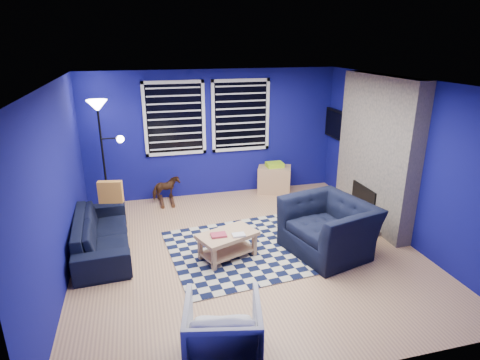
# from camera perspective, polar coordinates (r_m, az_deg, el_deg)

# --- Properties ---
(floor) EXTENTS (5.00, 5.00, 0.00)m
(floor) POSITION_cam_1_polar(r_m,az_deg,el_deg) (6.17, 0.98, -9.99)
(floor) COLOR tan
(floor) RESTS_ON ground
(ceiling) EXTENTS (5.00, 5.00, 0.00)m
(ceiling) POSITION_cam_1_polar(r_m,az_deg,el_deg) (5.40, 1.13, 13.79)
(ceiling) COLOR white
(ceiling) RESTS_ON wall_back
(wall_back) EXTENTS (5.00, 0.00, 5.00)m
(wall_back) POSITION_cam_1_polar(r_m,az_deg,el_deg) (8.01, -3.79, 6.53)
(wall_back) COLOR navy
(wall_back) RESTS_ON floor
(wall_left) EXTENTS (0.00, 5.00, 5.00)m
(wall_left) POSITION_cam_1_polar(r_m,az_deg,el_deg) (5.57, -24.57, -1.03)
(wall_left) COLOR navy
(wall_left) RESTS_ON floor
(wall_right) EXTENTS (0.00, 5.00, 5.00)m
(wall_right) POSITION_cam_1_polar(r_m,az_deg,el_deg) (6.75, 21.97, 2.70)
(wall_right) COLOR navy
(wall_right) RESTS_ON floor
(fireplace) EXTENTS (0.65, 2.00, 2.50)m
(fireplace) POSITION_cam_1_polar(r_m,az_deg,el_deg) (7.08, 18.66, 3.37)
(fireplace) COLOR gray
(fireplace) RESTS_ON floor
(window_left) EXTENTS (1.17, 0.06, 1.42)m
(window_left) POSITION_cam_1_polar(r_m,az_deg,el_deg) (7.80, -9.27, 8.60)
(window_left) COLOR black
(window_left) RESTS_ON wall_back
(window_right) EXTENTS (1.17, 0.06, 1.42)m
(window_right) POSITION_cam_1_polar(r_m,az_deg,el_deg) (8.02, 0.11, 9.15)
(window_right) COLOR black
(window_right) RESTS_ON wall_back
(tv) EXTENTS (0.07, 1.00, 0.58)m
(tv) POSITION_cam_1_polar(r_m,az_deg,el_deg) (8.33, 13.78, 7.57)
(tv) COLOR black
(tv) RESTS_ON wall_right
(rug) EXTENTS (2.69, 2.24, 0.02)m
(rug) POSITION_cam_1_polar(r_m,az_deg,el_deg) (6.23, 1.99, -9.59)
(rug) COLOR black
(rug) RESTS_ON floor
(sofa) EXTENTS (1.96, 0.85, 0.56)m
(sofa) POSITION_cam_1_polar(r_m,az_deg,el_deg) (6.39, -19.05, -7.19)
(sofa) COLOR black
(sofa) RESTS_ON floor
(armchair_big) EXTENTS (1.45, 1.34, 0.79)m
(armchair_big) POSITION_cam_1_polar(r_m,az_deg,el_deg) (6.11, 12.48, -6.60)
(armchair_big) COLOR black
(armchair_big) RESTS_ON floor
(armchair_bent) EXTENTS (0.87, 0.89, 0.68)m
(armchair_bent) POSITION_cam_1_polar(r_m,az_deg,el_deg) (4.17, -2.45, -20.67)
(armchair_bent) COLOR gray
(armchair_bent) RESTS_ON floor
(rocking_horse) EXTENTS (0.42, 0.58, 0.45)m
(rocking_horse) POSITION_cam_1_polar(r_m,az_deg,el_deg) (7.90, -10.47, -1.18)
(rocking_horse) COLOR #472917
(rocking_horse) RESTS_ON floor
(coffee_table) EXTENTS (0.95, 0.75, 0.42)m
(coffee_table) POSITION_cam_1_polar(r_m,az_deg,el_deg) (5.84, -1.80, -8.56)
(coffee_table) COLOR tan
(coffee_table) RESTS_ON rug
(cabinet) EXTENTS (0.78, 0.66, 0.64)m
(cabinet) POSITION_cam_1_polar(r_m,az_deg,el_deg) (8.35, 4.89, 0.15)
(cabinet) COLOR tan
(cabinet) RESTS_ON floor
(floor_lamp) EXTENTS (0.56, 0.35, 2.06)m
(floor_lamp) POSITION_cam_1_polar(r_m,az_deg,el_deg) (7.33, -19.24, 7.81)
(floor_lamp) COLOR black
(floor_lamp) RESTS_ON floor
(throw_pillow) EXTENTS (0.39, 0.18, 0.36)m
(throw_pillow) POSITION_cam_1_polar(r_m,az_deg,el_deg) (6.68, -17.93, -1.63)
(throw_pillow) COLOR orange
(throw_pillow) RESTS_ON sofa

